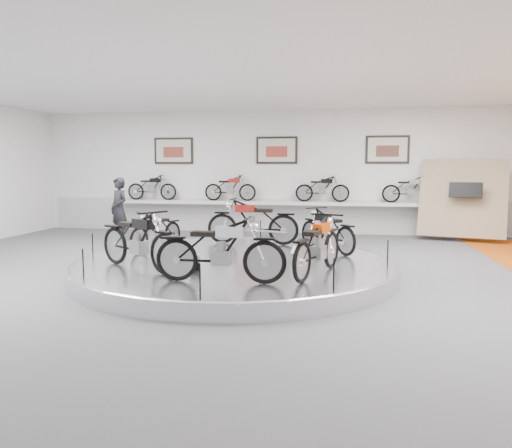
% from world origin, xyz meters
% --- Properties ---
extents(floor, '(16.00, 16.00, 0.00)m').
position_xyz_m(floor, '(0.00, 0.00, 0.00)').
color(floor, '#515154').
rests_on(floor, ground).
extents(ceiling, '(16.00, 16.00, 0.00)m').
position_xyz_m(ceiling, '(0.00, 0.00, 4.00)').
color(ceiling, white).
rests_on(ceiling, wall_back).
extents(wall_back, '(16.00, 0.00, 16.00)m').
position_xyz_m(wall_back, '(0.00, 7.00, 2.00)').
color(wall_back, white).
rests_on(wall_back, floor).
extents(dado_band, '(15.68, 0.04, 1.10)m').
position_xyz_m(dado_band, '(0.00, 6.98, 0.55)').
color(dado_band, '#BCBCBA').
rests_on(dado_band, floor).
extents(display_platform, '(6.40, 6.40, 0.30)m').
position_xyz_m(display_platform, '(0.00, 0.30, 0.15)').
color(display_platform, silver).
rests_on(display_platform, floor).
extents(platform_rim, '(6.40, 6.40, 0.10)m').
position_xyz_m(platform_rim, '(0.00, 0.30, 0.27)').
color(platform_rim, '#B2B2BA').
rests_on(platform_rim, display_platform).
extents(shelf, '(11.00, 0.55, 0.10)m').
position_xyz_m(shelf, '(0.00, 6.70, 1.00)').
color(shelf, silver).
rests_on(shelf, wall_back).
extents(poster_left, '(1.35, 0.06, 0.88)m').
position_xyz_m(poster_left, '(-3.50, 6.96, 2.70)').
color(poster_left, beige).
rests_on(poster_left, wall_back).
extents(poster_center, '(1.35, 0.06, 0.88)m').
position_xyz_m(poster_center, '(0.00, 6.96, 2.70)').
color(poster_center, beige).
rests_on(poster_center, wall_back).
extents(poster_right, '(1.35, 0.06, 0.88)m').
position_xyz_m(poster_right, '(3.50, 6.96, 2.70)').
color(poster_right, beige).
rests_on(poster_right, wall_back).
extents(display_panel, '(2.56, 1.52, 2.30)m').
position_xyz_m(display_panel, '(5.60, 6.10, 1.25)').
color(display_panel, tan).
rests_on(display_panel, floor).
extents(shelf_bike_a, '(1.22, 0.43, 0.73)m').
position_xyz_m(shelf_bike_a, '(-4.20, 6.70, 1.42)').
color(shelf_bike_a, black).
rests_on(shelf_bike_a, shelf).
extents(shelf_bike_b, '(1.22, 0.43, 0.73)m').
position_xyz_m(shelf_bike_b, '(-1.50, 6.70, 1.42)').
color(shelf_bike_b, maroon).
rests_on(shelf_bike_b, shelf).
extents(shelf_bike_c, '(1.22, 0.43, 0.73)m').
position_xyz_m(shelf_bike_c, '(1.50, 6.70, 1.42)').
color(shelf_bike_c, black).
rests_on(shelf_bike_c, shelf).
extents(shelf_bike_d, '(1.22, 0.43, 0.73)m').
position_xyz_m(shelf_bike_d, '(4.20, 6.70, 1.42)').
color(shelf_bike_d, silver).
rests_on(shelf_bike_d, shelf).
extents(bike_a, '(1.46, 1.64, 0.96)m').
position_xyz_m(bike_a, '(1.79, 1.65, 0.78)').
color(bike_a, black).
rests_on(bike_a, display_platform).
extents(bike_b, '(1.89, 0.68, 1.11)m').
position_xyz_m(bike_b, '(-0.01, 2.41, 0.85)').
color(bike_b, maroon).
rests_on(bike_b, display_platform).
extents(bike_c, '(0.96, 1.58, 0.87)m').
position_xyz_m(bike_c, '(-2.01, 1.30, 0.74)').
color(bike_c, black).
rests_on(bike_c, display_platform).
extents(bike_d, '(1.91, 1.52, 1.09)m').
position_xyz_m(bike_d, '(-1.54, -0.85, 0.84)').
color(bike_d, black).
rests_on(bike_d, display_platform).
extents(bike_e, '(1.82, 0.66, 1.07)m').
position_xyz_m(bike_e, '(0.17, -1.63, 0.83)').
color(bike_e, silver).
rests_on(bike_e, display_platform).
extents(bike_f, '(1.14, 1.86, 1.03)m').
position_xyz_m(bike_f, '(1.69, -0.82, 0.81)').
color(bike_f, '#CE3A02').
rests_on(bike_f, display_platform).
extents(visitor, '(0.81, 0.75, 1.85)m').
position_xyz_m(visitor, '(-4.34, 4.42, 0.93)').
color(visitor, black).
rests_on(visitor, floor).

